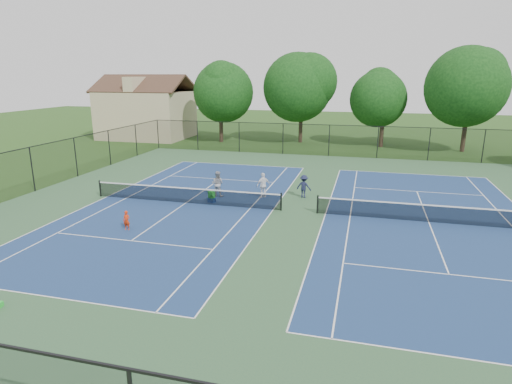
% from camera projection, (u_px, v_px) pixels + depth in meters
% --- Properties ---
extents(ground, '(140.00, 140.00, 0.00)m').
position_uv_depth(ground, '(299.00, 212.00, 24.53)').
color(ground, '#234716').
rests_on(ground, ground).
extents(court_pad, '(36.00, 36.00, 0.01)m').
position_uv_depth(court_pad, '(299.00, 212.00, 24.53)').
color(court_pad, '#305639').
rests_on(court_pad, ground).
extents(tennis_court_left, '(12.00, 23.83, 1.07)m').
position_uv_depth(tennis_court_left, '(186.00, 202.00, 26.21)').
color(tennis_court_left, navy).
rests_on(tennis_court_left, ground).
extents(tennis_court_right, '(12.00, 23.83, 1.07)m').
position_uv_depth(tennis_court_right, '(429.00, 221.00, 22.80)').
color(tennis_court_right, navy).
rests_on(tennis_court_right, ground).
extents(perimeter_fence, '(36.08, 36.08, 3.02)m').
position_uv_depth(perimeter_fence, '(300.00, 185.00, 24.10)').
color(perimeter_fence, black).
rests_on(perimeter_fence, ground).
extents(tree_back_a, '(6.80, 6.80, 9.15)m').
position_uv_depth(tree_back_a, '(220.00, 89.00, 48.48)').
color(tree_back_a, '#2D2116').
rests_on(tree_back_a, ground).
extents(tree_back_b, '(7.60, 7.60, 10.03)m').
position_uv_depth(tree_back_b, '(302.00, 84.00, 48.00)').
color(tree_back_b, '#2D2116').
rests_on(tree_back_b, ground).
extents(tree_back_c, '(6.00, 6.00, 8.40)m').
position_uv_depth(tree_back_c, '(385.00, 95.00, 45.18)').
color(tree_back_c, '#2D2116').
rests_on(tree_back_c, ground).
extents(tree_back_d, '(7.80, 7.80, 10.37)m').
position_uv_depth(tree_back_d, '(471.00, 83.00, 41.94)').
color(tree_back_d, '#2D2116').
rests_on(tree_back_d, ground).
extents(clapboard_house, '(10.80, 8.10, 7.65)m').
position_uv_depth(clapboard_house, '(147.00, 113.00, 52.62)').
color(clapboard_house, tan).
rests_on(clapboard_house, ground).
extents(child_player, '(0.37, 0.25, 1.01)m').
position_uv_depth(child_player, '(127.00, 220.00, 21.58)').
color(child_player, red).
rests_on(child_player, ground).
extents(instructor, '(0.84, 0.68, 1.66)m').
position_uv_depth(instructor, '(218.00, 184.00, 27.52)').
color(instructor, '#9B9B9E').
rests_on(instructor, ground).
extents(bystander_a, '(0.97, 0.94, 1.62)m').
position_uv_depth(bystander_a, '(263.00, 185.00, 27.21)').
color(bystander_a, white).
rests_on(bystander_a, ground).
extents(bystander_b, '(1.04, 0.72, 1.48)m').
position_uv_depth(bystander_b, '(304.00, 186.00, 27.22)').
color(bystander_b, '#1B203D').
rests_on(bystander_b, ground).
extents(ball_crate, '(0.49, 0.44, 0.29)m').
position_uv_depth(ball_crate, '(212.00, 200.00, 26.34)').
color(ball_crate, navy).
rests_on(ball_crate, ground).
extents(ball_hopper, '(0.43, 0.40, 0.41)m').
position_uv_depth(ball_hopper, '(211.00, 195.00, 26.25)').
color(ball_hopper, green).
rests_on(ball_hopper, ball_crate).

